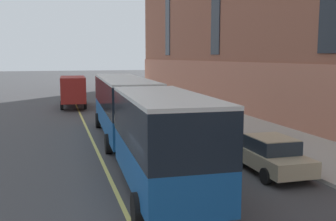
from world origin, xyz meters
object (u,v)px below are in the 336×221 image
city_bus (134,113)px  parked_car_green_0 (194,120)px  box_truck (73,90)px  fire_hydrant (181,108)px  parked_car_champagne_2 (269,154)px  parked_car_champagne_5 (135,93)px  parked_car_silver_1 (159,104)px

city_bus → parked_car_green_0: bearing=45.3°
box_truck → fire_hydrant: box_truck is taller
fire_hydrant → parked_car_champagne_2: bearing=-95.9°
box_truck → parked_car_champagne_2: bearing=-74.0°
parked_car_champagne_2 → parked_car_champagne_5: (0.17, 29.25, -0.00)m
parked_car_champagne_5 → parked_car_green_0: bearing=-90.2°
parked_car_champagne_2 → city_bus: bearing=136.9°
parked_car_silver_1 → parked_car_champagne_2: same height
parked_car_green_0 → box_truck: size_ratio=0.60×
city_bus → parked_car_green_0: size_ratio=4.64×
fire_hydrant → parked_car_silver_1: bearing=146.2°
parked_car_silver_1 → box_truck: size_ratio=0.59×
parked_car_green_0 → fire_hydrant: 8.00m
box_truck → fire_hydrant: bearing=-37.5°
parked_car_champagne_2 → fire_hydrant: parked_car_champagne_2 is taller
fire_hydrant → parked_car_champagne_5: bearing=97.7°
parked_car_silver_1 → fire_hydrant: bearing=-33.8°
parked_car_champagne_5 → fire_hydrant: 12.01m
parked_car_green_0 → parked_car_champagne_5: (0.08, 19.72, 0.00)m
parked_car_green_0 → box_truck: box_truck is taller
parked_car_silver_1 → parked_car_champagne_2: size_ratio=0.92×
parked_car_champagne_5 → box_truck: box_truck is taller
box_truck → city_bus: bearing=-84.0°
parked_car_champagne_2 → parked_car_silver_1: bearing=89.8°
city_bus → parked_car_champagne_2: bearing=-43.1°
parked_car_green_0 → parked_car_champagne_5: same height
parked_car_silver_1 → parked_car_champagne_5: (0.10, 10.75, 0.00)m
parked_car_champagne_5 → box_truck: bearing=-143.5°
parked_car_green_0 → box_truck: 16.11m
city_bus → fire_hydrant: bearing=62.6°
parked_car_champagne_5 → fire_hydrant: (1.62, -11.90, -0.29)m
parked_car_green_0 → parked_car_silver_1: (-0.02, 8.96, 0.00)m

